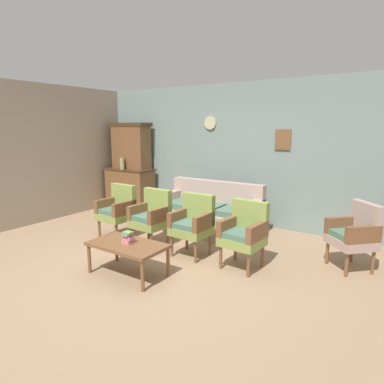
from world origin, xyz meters
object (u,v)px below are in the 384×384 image
(armchair_by_doorway, at_px, (152,215))
(book_stack_on_table, at_px, (128,237))
(armchair_near_couch_end, at_px, (118,209))
(armchair_near_cabinet, at_px, (193,222))
(armchair_row_middle, at_px, (244,232))
(vase_on_cabinet, at_px, (122,164))
(coffee_table, at_px, (128,247))
(wingback_chair_by_fireplace, at_px, (355,233))
(side_cabinet, at_px, (130,188))
(floral_couch, at_px, (209,214))

(armchair_by_doorway, xyz_separation_m, book_stack_on_table, (0.45, -0.98, -0.00))
(armchair_near_couch_end, bearing_deg, armchair_by_doorway, -0.47)
(armchair_by_doorway, relative_size, armchair_near_cabinet, 1.00)
(armchair_near_couch_end, distance_m, armchair_near_cabinet, 1.52)
(armchair_row_middle, bearing_deg, armchair_near_cabinet, -179.83)
(vase_on_cabinet, xyz_separation_m, armchair_near_couch_end, (1.33, -1.46, -0.56))
(coffee_table, height_order, book_stack_on_table, book_stack_on_table)
(armchair_by_doorway, distance_m, book_stack_on_table, 1.08)
(armchair_by_doorway, bearing_deg, armchair_near_couch_end, 179.53)
(armchair_near_cabinet, xyz_separation_m, wingback_chair_by_fireplace, (2.06, 0.76, 0.00))
(armchair_row_middle, xyz_separation_m, book_stack_on_table, (-1.13, -1.03, -0.00))
(armchair_by_doorway, height_order, book_stack_on_table, armchair_by_doorway)
(armchair_near_cabinet, distance_m, armchair_row_middle, 0.82)
(armchair_by_doorway, bearing_deg, armchair_row_middle, 1.53)
(vase_on_cabinet, xyz_separation_m, coffee_table, (2.54, -2.46, -0.68))
(armchair_near_cabinet, relative_size, book_stack_on_table, 5.73)
(book_stack_on_table, bearing_deg, armchair_by_doorway, 114.43)
(armchair_near_cabinet, relative_size, armchair_row_middle, 1.00)
(coffee_table, bearing_deg, armchair_near_cabinet, 73.28)
(armchair_by_doorway, bearing_deg, wingback_chair_by_fireplace, 15.91)
(armchair_by_doorway, height_order, armchair_near_cabinet, same)
(side_cabinet, distance_m, armchair_near_cabinet, 3.24)
(side_cabinet, bearing_deg, floral_couch, -12.51)
(armchair_row_middle, bearing_deg, armchair_by_doorway, -178.47)
(floral_couch, height_order, armchair_row_middle, same)
(vase_on_cabinet, distance_m, coffee_table, 3.60)
(armchair_near_cabinet, height_order, book_stack_on_table, armchair_near_cabinet)
(wingback_chair_by_fireplace, bearing_deg, armchair_by_doorway, -164.09)
(wingback_chair_by_fireplace, relative_size, coffee_table, 0.90)
(armchair_row_middle, height_order, wingback_chair_by_fireplace, same)
(book_stack_on_table, bearing_deg, floral_couch, 91.13)
(armchair_by_doorway, distance_m, armchair_row_middle, 1.58)
(armchair_near_couch_end, bearing_deg, armchair_near_cabinet, 1.26)
(armchair_near_cabinet, bearing_deg, armchair_near_couch_end, -178.74)
(vase_on_cabinet, bearing_deg, armchair_row_middle, -21.18)
(coffee_table, bearing_deg, armchair_by_doorway, 114.17)
(floral_couch, bearing_deg, vase_on_cabinet, 171.85)
(floral_couch, height_order, book_stack_on_table, floral_couch)
(coffee_table, xyz_separation_m, book_stack_on_table, (0.00, 0.01, 0.12))
(armchair_near_couch_end, bearing_deg, book_stack_on_table, -39.34)
(side_cabinet, distance_m, wingback_chair_by_fireplace, 4.95)
(wingback_chair_by_fireplace, xyz_separation_m, coffee_table, (-2.37, -1.80, -0.12))
(side_cabinet, distance_m, armchair_by_doorway, 2.64)
(armchair_near_couch_end, bearing_deg, vase_on_cabinet, 132.37)
(armchair_row_middle, bearing_deg, side_cabinet, 156.10)
(book_stack_on_table, bearing_deg, armchair_near_couch_end, 140.66)
(floral_couch, bearing_deg, armchair_near_couch_end, -136.72)
(vase_on_cabinet, distance_m, book_stack_on_table, 3.57)
(coffee_table, bearing_deg, floral_couch, 91.11)
(vase_on_cabinet, bearing_deg, wingback_chair_by_fireplace, -7.66)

